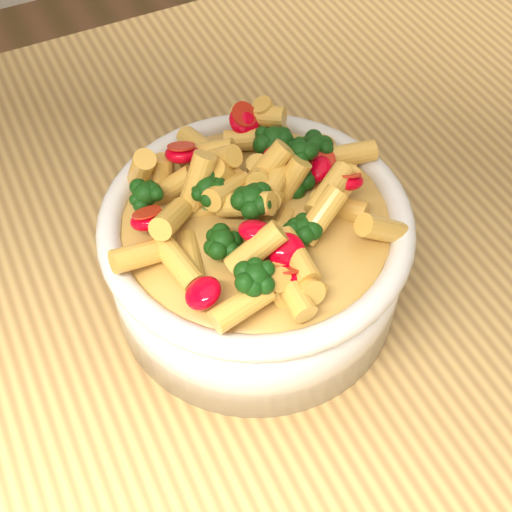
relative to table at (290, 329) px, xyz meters
name	(u,v)px	position (x,y,z in m)	size (l,w,h in m)	color
table	(290,329)	(0.00, 0.00, 0.00)	(1.20, 0.80, 0.90)	tan
serving_bowl	(256,255)	(-0.04, -0.01, 0.15)	(0.23, 0.23, 0.10)	silver
pasta_salad	(256,200)	(-0.04, -0.01, 0.21)	(0.18, 0.18, 0.04)	gold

